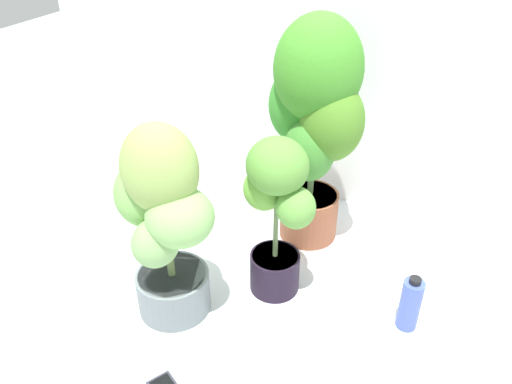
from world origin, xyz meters
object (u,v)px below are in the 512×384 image
object	(u,v)px
potted_plant_center	(277,207)
potted_plant_back_center	(315,115)
nutrient_bottle	(410,304)
potted_plant_front_left	(163,217)

from	to	relation	value
potted_plant_center	potted_plant_back_center	size ratio (longest dim) A/B	0.67
potted_plant_back_center	nutrient_bottle	world-z (taller)	potted_plant_back_center
potted_plant_center	potted_plant_front_left	bearing A→B (deg)	-137.59
potted_plant_center	potted_plant_back_center	bearing A→B (deg)	91.79
nutrient_bottle	potted_plant_back_center	bearing A→B (deg)	146.55
potted_plant_back_center	potted_plant_center	bearing A→B (deg)	-88.21
potted_plant_center	potted_plant_back_center	xyz separation A→B (m)	(-0.01, 0.37, 0.20)
potted_plant_center	nutrient_bottle	xyz separation A→B (m)	(0.51, 0.03, -0.28)
potted_plant_front_left	nutrient_bottle	size ratio (longest dim) A/B	3.36
nutrient_bottle	potted_plant_center	bearing A→B (deg)	-176.52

